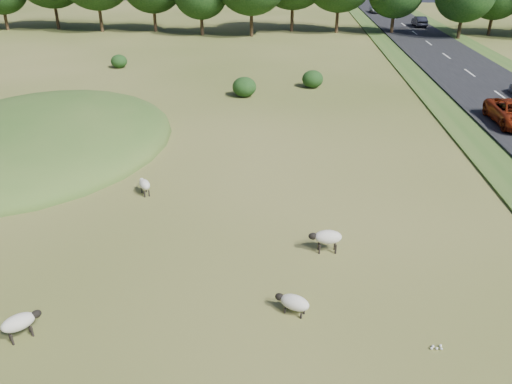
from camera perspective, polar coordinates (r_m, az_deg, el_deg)
ground at (r=37.63m, az=-1.33°, el=9.53°), size 160.00×160.00×0.00m
mound at (r=33.64m, az=-23.57°, el=5.25°), size 16.00×20.00×4.00m
road at (r=49.94m, az=23.89°, el=11.71°), size 8.00×150.00×0.25m
shrubs at (r=43.98m, az=-2.60°, el=12.97°), size 20.53×11.36×1.56m
sheep_0 at (r=16.65m, az=4.33°, el=-12.46°), size 1.25×0.88×0.70m
sheep_1 at (r=19.68m, az=8.10°, el=-5.14°), size 1.33×0.65×0.95m
sheep_2 at (r=24.61m, az=-12.63°, el=0.85°), size 0.85×1.08×0.77m
sheep_3 at (r=17.18m, az=-25.42°, el=-13.29°), size 1.14×1.10×0.87m
car_0 at (r=96.22m, az=13.63°, el=19.65°), size 2.02×4.39×1.22m
car_1 at (r=80.82m, az=18.18°, el=18.05°), size 1.51×4.34×1.43m
car_2 at (r=95.75m, az=16.12°, el=19.44°), size 2.13×5.23×1.52m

